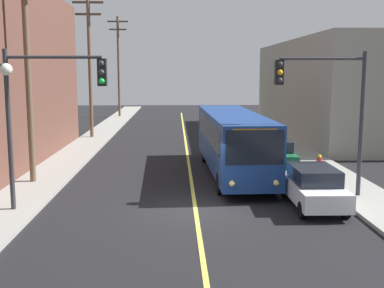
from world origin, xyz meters
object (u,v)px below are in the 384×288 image
Objects in this scene: utility_pole_far at (119,62)px; traffic_signal_left_corner at (50,100)px; city_bus at (232,140)px; parked_car_white at (313,186)px; parked_car_green at (274,153)px; utility_pole_near at (27,58)px; traffic_signal_right_corner at (326,97)px; fire_hydrant at (319,162)px; utility_pole_mid at (90,60)px.

utility_pole_far is 1.93× the size of traffic_signal_left_corner.
traffic_signal_left_corner is (-7.61, -6.74, 2.49)m from city_bus.
city_bus is at bearing 41.51° from traffic_signal_left_corner.
utility_pole_far reaches higher than parked_car_white.
parked_car_green is (0.02, 7.73, 0.00)m from parked_car_white.
traffic_signal_right_corner is (12.99, -3.16, -1.65)m from utility_pole_near.
traffic_signal_right_corner is at bearing -58.07° from city_bus.
city_bus is at bearing -150.82° from parked_car_green.
utility_pole_far is 39.70m from traffic_signal_right_corner.
city_bus is 3.02m from parked_car_green.
city_bus is 6.88m from parked_car_white.
traffic_signal_left_corner is at bearing -171.68° from traffic_signal_right_corner.
parked_car_white is 0.38× the size of utility_pole_far.
traffic_signal_right_corner is 7.14× the size of fire_hydrant.
parked_car_white is at bearing -68.68° from city_bus.
parked_car_green is 33.72m from utility_pole_far.
utility_pole_mid reaches higher than parked_car_white.
parked_car_green is at bearing -68.67° from utility_pole_far.
traffic_signal_left_corner is at bearing -65.39° from utility_pole_near.
utility_pole_near is 5.47m from traffic_signal_left_corner.
utility_pole_mid is (0.06, 15.93, 0.28)m from utility_pole_near.
utility_pole_mid is 13.25× the size of fire_hydrant.
utility_pole_far is (-9.61, 32.37, 4.64)m from city_bus.
parked_car_green is 7.44m from traffic_signal_right_corner.
utility_pole_far reaches higher than utility_pole_near.
traffic_signal_left_corner is (-10.10, -8.13, 3.46)m from parked_car_green.
utility_pole_near is at bearing 166.33° from traffic_signal_right_corner.
utility_pole_near is 1.76× the size of traffic_signal_right_corner.
parked_car_green is 13.72m from utility_pole_near.
parked_car_green is at bearing 96.27° from traffic_signal_right_corner.
utility_pole_far is 35.79m from fire_hydrant.
city_bus is 6.56m from traffic_signal_right_corner.
traffic_signal_right_corner is at bearing -105.41° from fire_hydrant.
traffic_signal_right_corner is at bearing -83.73° from parked_car_green.
city_bus is at bearing 121.93° from traffic_signal_right_corner.
city_bus is 4.81m from fire_hydrant.
city_bus is 2.04× the size of traffic_signal_right_corner.
fire_hydrant is at bearing 71.25° from parked_car_white.
parked_car_green is 0.73× the size of traffic_signal_left_corner.
utility_pole_mid is 0.96× the size of utility_pole_far.
traffic_signal_left_corner is at bearing -141.19° from parked_car_green.
traffic_signal_right_corner reaches higher than parked_car_white.
fire_hydrant is at bearing -43.98° from utility_pole_mid.
utility_pole_far is 39.21m from traffic_signal_left_corner.
traffic_signal_right_corner is at bearing 58.23° from parked_car_white.
parked_car_white is at bearing -90.12° from parked_car_green.
utility_pole_near is at bearing -164.59° from parked_car_green.
city_bus is 10.46m from traffic_signal_left_corner.
utility_pole_far is at bearing 113.82° from fire_hydrant.
utility_pole_mid is 18.43m from utility_pole_far.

